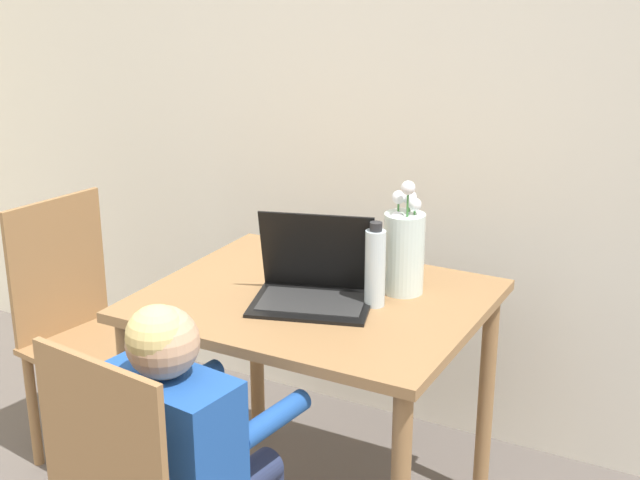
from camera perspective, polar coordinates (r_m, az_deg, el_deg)
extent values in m
cube|color=white|center=(3.13, 5.34, 9.59)|extent=(6.40, 0.05, 2.50)
cube|color=olive|center=(2.60, -0.32, -3.89)|extent=(0.96, 0.79, 0.03)
cylinder|color=olive|center=(2.74, -11.95, -11.99)|extent=(0.05, 0.05, 0.73)
cylinder|color=olive|center=(3.23, -4.09, -6.61)|extent=(0.05, 0.05, 0.73)
cylinder|color=olive|center=(2.91, 10.57, -9.93)|extent=(0.05, 0.05, 0.73)
cube|color=olive|center=(2.03, -13.62, -13.56)|extent=(0.38, 0.07, 0.48)
cube|color=olive|center=(3.12, -13.94, -6.69)|extent=(0.46, 0.46, 0.02)
cube|color=olive|center=(3.17, -16.45, -1.64)|extent=(0.08, 0.38, 0.48)
cylinder|color=olive|center=(3.02, -14.09, -12.45)|extent=(0.04, 0.04, 0.42)
cylinder|color=olive|center=(3.20, -9.28, -10.13)|extent=(0.04, 0.04, 0.42)
cylinder|color=olive|center=(3.26, -17.89, -10.30)|extent=(0.04, 0.04, 0.42)
cylinder|color=olive|center=(3.43, -13.23, -8.30)|extent=(0.04, 0.04, 0.42)
cube|color=#1E4C9E|center=(2.17, -9.63, -12.82)|extent=(0.36, 0.22, 0.36)
sphere|color=tan|center=(2.04, -10.04, -6.47)|extent=(0.17, 0.17, 0.17)
sphere|color=#D8BC72|center=(2.02, -10.37, -6.07)|extent=(0.14, 0.14, 0.14)
cylinder|color=navy|center=(2.38, -8.33, -14.26)|extent=(0.12, 0.29, 0.09)
cylinder|color=#1E4C9E|center=(2.21, -3.02, -11.38)|extent=(0.09, 0.25, 0.06)
cylinder|color=#1E4C9E|center=(2.37, -8.58, -9.23)|extent=(0.09, 0.25, 0.06)
cube|color=black|center=(2.53, -0.53, -4.08)|extent=(0.39, 0.34, 0.01)
cube|color=#2D2D2D|center=(2.53, -0.53, -3.95)|extent=(0.33, 0.25, 0.00)
cube|color=black|center=(2.57, -0.14, -0.71)|extent=(0.34, 0.17, 0.24)
cube|color=silver|center=(2.57, -0.13, -0.67)|extent=(0.31, 0.15, 0.21)
cylinder|color=silver|center=(2.59, 5.39, -0.85)|extent=(0.12, 0.12, 0.24)
cylinder|color=#3D7A38|center=(2.58, 6.01, -0.07)|extent=(0.01, 0.01, 0.22)
sphere|color=white|center=(2.55, 6.09, 2.29)|extent=(0.04, 0.04, 0.04)
cylinder|color=#3D7A38|center=(2.60, 5.66, 0.27)|extent=(0.01, 0.01, 0.23)
sphere|color=white|center=(2.57, 5.74, 2.75)|extent=(0.04, 0.04, 0.04)
cylinder|color=#3D7A38|center=(2.60, 4.98, 0.25)|extent=(0.01, 0.01, 0.24)
sphere|color=white|center=(2.56, 5.06, 2.75)|extent=(0.04, 0.04, 0.04)
cylinder|color=#3D7A38|center=(2.58, 4.89, -0.55)|extent=(0.01, 0.01, 0.18)
sphere|color=white|center=(2.55, 4.95, 1.37)|extent=(0.04, 0.04, 0.04)
cylinder|color=#3D7A38|center=(2.55, 5.56, 0.35)|extent=(0.01, 0.01, 0.28)
sphere|color=white|center=(2.51, 5.66, 3.34)|extent=(0.04, 0.04, 0.04)
cylinder|color=silver|center=(2.50, 3.54, -1.83)|extent=(0.06, 0.06, 0.22)
cylinder|color=#262628|center=(2.45, 3.60, 0.86)|extent=(0.03, 0.03, 0.02)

